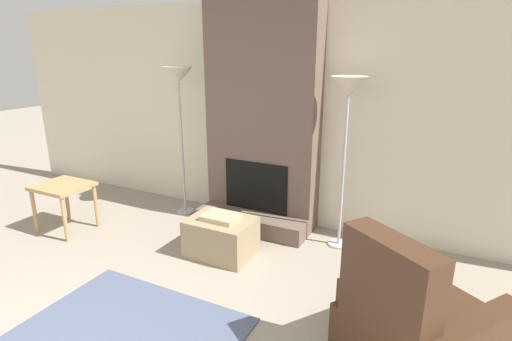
% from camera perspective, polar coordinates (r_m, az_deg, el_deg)
% --- Properties ---
extents(wall_back, '(8.26, 0.06, 2.60)m').
position_cam_1_polar(wall_back, '(4.81, 1.93, 7.95)').
color(wall_back, beige).
rests_on(wall_back, ground_plane).
extents(fireplace, '(1.34, 0.64, 2.60)m').
position_cam_1_polar(fireplace, '(4.64, 0.78, 6.50)').
color(fireplace, brown).
rests_on(fireplace, ground_plane).
extents(ottoman, '(0.66, 0.49, 0.45)m').
position_cam_1_polar(ottoman, '(4.18, -5.01, -9.33)').
color(ottoman, '#998460').
rests_on(ottoman, ground_plane).
extents(armchair, '(1.21, 1.25, 1.01)m').
position_cam_1_polar(armchair, '(3.02, 21.75, -20.39)').
color(armchair, '#422819').
rests_on(armchair, ground_plane).
extents(side_table, '(0.59, 0.52, 0.56)m').
position_cam_1_polar(side_table, '(5.13, -25.82, -2.76)').
color(side_table, tan).
rests_on(side_table, ground_plane).
extents(floor_lamp_left, '(0.36, 0.36, 1.85)m').
position_cam_1_polar(floor_lamp_left, '(4.97, -11.01, 12.01)').
color(floor_lamp_left, '#ADADB2').
rests_on(floor_lamp_left, ground_plane).
extents(floor_lamp_right, '(0.36, 0.36, 1.80)m').
position_cam_1_polar(floor_lamp_right, '(4.07, 13.03, 10.18)').
color(floor_lamp_right, '#ADADB2').
rests_on(floor_lamp_right, ground_plane).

